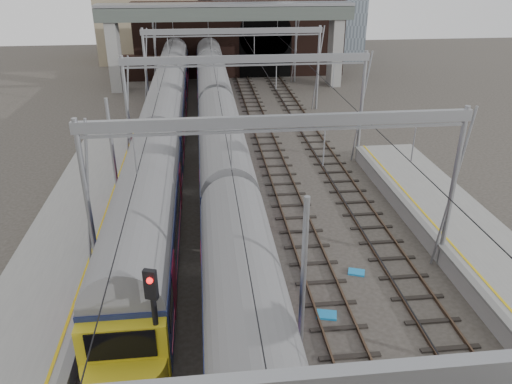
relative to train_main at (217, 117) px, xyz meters
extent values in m
cube|color=gray|center=(-8.20, -23.26, -2.01)|extent=(4.20, 55.00, 1.10)
cube|color=slate|center=(-6.15, -23.26, -1.51)|extent=(0.35, 55.00, 0.12)
cube|color=gold|center=(-6.65, -23.26, -1.45)|extent=(0.12, 55.00, 0.01)
cube|color=#4C3828|center=(-4.72, -10.76, -2.47)|extent=(0.08, 80.00, 0.16)
cube|color=#4C3828|center=(-3.28, -10.76, -2.47)|extent=(0.08, 80.00, 0.16)
cube|color=black|center=(-4.00, -10.76, -2.55)|extent=(2.40, 80.00, 0.14)
cube|color=#4C3828|center=(-0.72, -10.76, -2.47)|extent=(0.08, 80.00, 0.16)
cube|color=#4C3828|center=(0.72, -10.76, -2.47)|extent=(0.08, 80.00, 0.16)
cube|color=black|center=(0.00, -10.76, -2.55)|extent=(2.40, 80.00, 0.14)
cube|color=#4C3828|center=(3.28, -10.76, -2.47)|extent=(0.08, 80.00, 0.16)
cube|color=#4C3828|center=(4.72, -10.76, -2.47)|extent=(0.08, 80.00, 0.16)
cube|color=black|center=(4.00, -10.76, -2.55)|extent=(2.40, 80.00, 0.14)
cube|color=#4C3828|center=(7.28, -10.76, -2.47)|extent=(0.08, 80.00, 0.16)
cube|color=#4C3828|center=(8.72, -10.76, -2.47)|extent=(0.08, 80.00, 0.16)
cube|color=black|center=(8.00, -10.76, -2.55)|extent=(2.40, 80.00, 0.14)
cube|color=gray|center=(2.00, -31.76, 5.04)|extent=(16.80, 0.28, 0.50)
cylinder|color=gray|center=(-6.20, -17.76, 1.44)|extent=(0.24, 0.24, 8.00)
cylinder|color=gray|center=(10.20, -17.76, 1.44)|extent=(0.24, 0.24, 8.00)
cube|color=gray|center=(2.00, -17.76, 5.04)|extent=(16.80, 0.28, 0.50)
cylinder|color=gray|center=(-6.20, -3.76, 1.44)|extent=(0.24, 0.24, 8.00)
cylinder|color=gray|center=(10.20, -3.76, 1.44)|extent=(0.24, 0.24, 8.00)
cube|color=gray|center=(2.00, -3.76, 5.04)|extent=(16.80, 0.28, 0.50)
cylinder|color=gray|center=(-6.20, 10.24, 1.44)|extent=(0.24, 0.24, 8.00)
cylinder|color=gray|center=(10.20, 10.24, 1.44)|extent=(0.24, 0.24, 8.00)
cube|color=gray|center=(2.00, 10.24, 5.04)|extent=(16.80, 0.28, 0.50)
cylinder|color=gray|center=(-6.20, 22.24, 1.44)|extent=(0.24, 0.24, 8.00)
cylinder|color=gray|center=(10.20, 22.24, 1.44)|extent=(0.24, 0.24, 8.00)
cube|color=gray|center=(2.00, 22.24, 5.04)|extent=(16.80, 0.28, 0.50)
cube|color=black|center=(-4.00, -10.76, 2.94)|extent=(0.03, 80.00, 0.03)
cube|color=black|center=(0.00, -10.76, 2.94)|extent=(0.03, 80.00, 0.03)
cube|color=black|center=(4.00, -10.76, 2.94)|extent=(0.03, 80.00, 0.03)
cube|color=black|center=(8.00, -10.76, 2.94)|extent=(0.03, 80.00, 0.03)
cube|color=black|center=(4.00, 26.24, 1.94)|extent=(26.00, 2.00, 9.00)
cube|color=black|center=(7.00, 25.22, 0.04)|extent=(6.50, 0.10, 5.20)
cylinder|color=black|center=(7.00, 25.22, 2.64)|extent=(6.50, 0.10, 6.50)
cube|color=black|center=(-8.00, 25.24, -1.06)|extent=(6.00, 1.50, 3.00)
cube|color=gray|center=(-10.50, 20.24, 1.54)|extent=(1.20, 2.50, 8.20)
cube|color=gray|center=(14.50, 20.24, 1.54)|extent=(1.20, 2.50, 8.20)
cube|color=#49534C|center=(2.00, 20.24, 5.64)|extent=(28.00, 3.00, 1.40)
cube|color=gray|center=(2.00, 20.24, 6.54)|extent=(28.00, 3.00, 0.30)
cube|color=black|center=(0.00, 0.08, -2.21)|extent=(2.26, 67.01, 0.70)
cube|color=#131943|center=(0.00, 0.08, -0.27)|extent=(2.88, 67.01, 2.57)
cylinder|color=slate|center=(0.00, 0.08, 1.01)|extent=(2.82, 66.51, 2.82)
cube|color=black|center=(0.00, 0.08, 0.14)|extent=(2.90, 65.81, 0.77)
cube|color=#DE4565|center=(0.00, 0.08, -0.99)|extent=(2.90, 66.01, 0.12)
cube|color=black|center=(-4.00, 9.00, -2.21)|extent=(2.28, 67.60, 0.70)
cube|color=#131943|center=(-4.00, 9.00, -0.26)|extent=(2.91, 67.60, 2.59)
cylinder|color=slate|center=(-4.00, 9.00, 1.03)|extent=(2.85, 67.10, 2.85)
cube|color=black|center=(-4.00, 9.00, 0.15)|extent=(2.93, 66.40, 0.78)
cube|color=#DE4565|center=(-4.00, 9.00, -0.99)|extent=(2.93, 66.60, 0.12)
cube|color=gold|center=(-4.00, -24.95, -0.36)|extent=(2.85, 0.60, 2.39)
cube|color=black|center=(-4.00, -25.12, 0.26)|extent=(2.18, 0.08, 1.04)
cylinder|color=black|center=(-2.89, -24.92, 0.11)|extent=(0.18, 0.18, 5.35)
cube|color=black|center=(-2.89, -25.10, 2.45)|extent=(0.43, 0.29, 1.00)
sphere|color=red|center=(-2.89, -25.22, 2.68)|extent=(0.20, 0.20, 0.20)
cube|color=#1B87CF|center=(3.69, -21.08, -2.51)|extent=(0.96, 0.79, 0.10)
cube|color=#1B87CF|center=(1.44, -22.56, -2.51)|extent=(0.97, 0.75, 0.10)
cube|color=#1B87CF|center=(5.87, -18.14, -2.51)|extent=(0.92, 0.78, 0.09)
camera|label=1|loc=(-1.14, -37.51, 11.21)|focal=35.00mm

